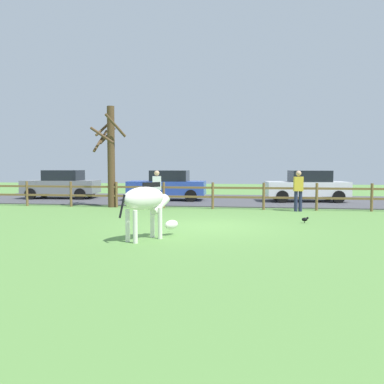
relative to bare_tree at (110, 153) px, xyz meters
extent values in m
plane|color=#5B8C42|center=(4.85, -5.06, -2.38)|extent=(60.00, 60.00, 0.00)
cube|color=#47474C|center=(4.85, 4.24, -2.36)|extent=(28.00, 7.40, 0.05)
cylinder|color=brown|center=(-4.01, -0.06, -1.82)|extent=(0.11, 0.11, 1.13)
cylinder|color=brown|center=(-1.86, -0.06, -1.82)|extent=(0.11, 0.11, 1.13)
cylinder|color=brown|center=(0.28, -0.06, -1.82)|extent=(0.11, 0.11, 1.13)
cylinder|color=brown|center=(2.42, -0.06, -1.82)|extent=(0.11, 0.11, 1.13)
cylinder|color=brown|center=(4.56, -0.06, -1.82)|extent=(0.11, 0.11, 1.13)
cylinder|color=brown|center=(6.70, -0.06, -1.82)|extent=(0.11, 0.11, 1.13)
cylinder|color=brown|center=(8.84, -0.06, -1.82)|extent=(0.11, 0.11, 1.13)
cylinder|color=brown|center=(10.99, -0.06, -1.82)|extent=(0.11, 0.11, 1.13)
cube|color=brown|center=(4.56, -0.06, -1.87)|extent=(21.42, 0.06, 0.09)
cube|color=brown|center=(4.56, -0.06, -1.48)|extent=(21.42, 0.06, 0.09)
cylinder|color=#513A23|center=(0.03, 0.01, -0.15)|extent=(0.32, 0.32, 4.46)
cylinder|color=#513A23|center=(-0.15, -0.56, 0.75)|extent=(1.24, 0.49, 0.78)
cylinder|color=#513A23|center=(-0.50, 0.11, 0.57)|extent=(0.32, 1.15, 1.05)
cylinder|color=#513A23|center=(-0.35, 0.28, 1.18)|extent=(0.67, 0.88, 0.86)
cylinder|color=#513A23|center=(-0.22, 0.26, 0.80)|extent=(0.64, 0.64, 0.79)
cylinder|color=#513A23|center=(0.36, -0.31, 1.19)|extent=(0.78, 0.80, 0.98)
ellipsoid|color=white|center=(3.62, -7.51, -1.35)|extent=(1.08, 1.30, 0.56)
cylinder|color=white|center=(3.72, -7.10, -1.99)|extent=(0.11, 0.11, 0.78)
cylinder|color=white|center=(3.95, -7.25, -1.99)|extent=(0.11, 0.11, 0.78)
cylinder|color=white|center=(3.28, -7.77, -1.99)|extent=(0.11, 0.11, 0.78)
cylinder|color=white|center=(3.52, -7.92, -1.99)|extent=(0.11, 0.11, 0.78)
cylinder|color=white|center=(3.91, -7.07, -1.54)|extent=(0.52, 0.62, 0.51)
ellipsoid|color=white|center=(4.14, -6.72, -2.10)|extent=(0.41, 0.48, 0.24)
cube|color=black|center=(3.76, -7.30, -1.03)|extent=(0.34, 0.49, 0.12)
cylinder|color=black|center=(3.25, -8.07, -1.50)|extent=(0.15, 0.19, 0.54)
cylinder|color=black|center=(7.88, -3.88, -2.35)|extent=(0.01, 0.01, 0.06)
cylinder|color=black|center=(7.88, -3.92, -2.35)|extent=(0.01, 0.01, 0.06)
ellipsoid|color=black|center=(7.88, -3.90, -2.26)|extent=(0.18, 0.10, 0.12)
sphere|color=black|center=(7.97, -3.90, -2.21)|extent=(0.07, 0.07, 0.07)
cube|color=#2D4CAD|center=(1.80, 3.47, -1.68)|extent=(4.06, 1.86, 0.70)
cube|color=black|center=(1.95, 3.48, -1.05)|extent=(1.96, 1.64, 0.56)
cylinder|color=black|center=(0.49, 2.57, -2.03)|extent=(0.61, 0.20, 0.60)
cylinder|color=black|center=(0.42, 4.27, -2.03)|extent=(0.61, 0.20, 0.60)
cylinder|color=black|center=(3.18, 2.68, -2.03)|extent=(0.61, 0.20, 0.60)
cylinder|color=black|center=(3.12, 4.38, -2.03)|extent=(0.61, 0.20, 0.60)
cube|color=white|center=(8.92, 3.75, -1.68)|extent=(4.16, 2.13, 0.70)
cube|color=black|center=(9.07, 3.76, -1.05)|extent=(2.06, 1.76, 0.56)
cylinder|color=black|center=(7.67, 2.75, -2.03)|extent=(0.62, 0.24, 0.60)
cylinder|color=black|center=(7.49, 4.44, -2.03)|extent=(0.62, 0.24, 0.60)
cylinder|color=black|center=(10.36, 3.05, -2.03)|extent=(0.62, 0.24, 0.60)
cylinder|color=black|center=(10.17, 4.74, -2.03)|extent=(0.62, 0.24, 0.60)
cube|color=slate|center=(-4.26, 3.73, -1.68)|extent=(4.15, 2.09, 0.70)
cube|color=black|center=(-4.11, 3.75, -1.05)|extent=(2.05, 1.74, 0.56)
cylinder|color=black|center=(-5.52, 2.75, -2.03)|extent=(0.61, 0.24, 0.60)
cylinder|color=black|center=(-5.69, 4.45, -2.03)|extent=(0.61, 0.24, 0.60)
cylinder|color=black|center=(-2.83, 3.02, -2.03)|extent=(0.61, 0.24, 0.60)
cylinder|color=black|center=(-3.00, 4.71, -2.03)|extent=(0.61, 0.24, 0.60)
cylinder|color=#232847|center=(2.17, -0.68, -1.97)|extent=(0.14, 0.14, 0.82)
cylinder|color=#232847|center=(2.35, -0.63, -1.97)|extent=(0.14, 0.14, 0.82)
cube|color=silver|center=(2.26, -0.66, -1.27)|extent=(0.40, 0.31, 0.58)
sphere|color=tan|center=(2.26, -0.66, -0.85)|extent=(0.22, 0.22, 0.22)
cylinder|color=#232847|center=(7.97, -0.49, -1.97)|extent=(0.14, 0.14, 0.82)
cylinder|color=#232847|center=(8.15, -0.47, -1.97)|extent=(0.14, 0.14, 0.82)
cube|color=gold|center=(8.06, -0.48, -1.27)|extent=(0.38, 0.26, 0.58)
sphere|color=tan|center=(8.06, -0.48, -0.85)|extent=(0.22, 0.22, 0.22)
camera|label=1|loc=(6.22, -16.79, -0.59)|focal=36.97mm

